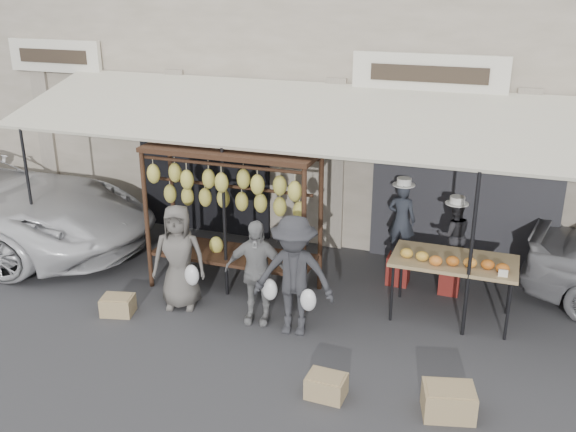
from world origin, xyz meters
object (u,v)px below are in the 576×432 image
produce_table (454,262)px  customer_right (294,276)px  vendor_right (454,235)px  crate_near_a (326,386)px  customer_mid (256,272)px  crate_far (118,305)px  crate_near_b (448,401)px  vendor_left (401,220)px  banana_rack (231,193)px  customer_left (179,257)px

produce_table → customer_right: (-1.95, -1.08, -0.03)m
vendor_right → crate_near_a: 3.40m
customer_mid → crate_far: bearing=-174.2°
produce_table → crate_near_b: (0.23, -2.17, -0.71)m
vendor_left → customer_right: size_ratio=0.71×
crate_near_b → produce_table: bearing=96.1°
produce_table → crate_far: produce_table is taller
banana_rack → produce_table: banana_rack is taller
crate_near_a → produce_table: bearing=64.0°
produce_table → banana_rack: bearing=-176.9°
produce_table → crate_far: (-4.49, -1.45, -0.74)m
vendor_right → customer_mid: bearing=17.6°
customer_left → customer_right: 1.81m
vendor_right → crate_near_a: size_ratio=2.40×
customer_right → crate_far: customer_right is taller
customer_right → crate_near_b: 2.53m
banana_rack → crate_near_a: bearing=-45.1°
customer_right → crate_near_a: bearing=-62.7°
vendor_left → customer_right: bearing=66.3°
produce_table → crate_near_a: produce_table is taller
banana_rack → vendor_left: banana_rack is taller
vendor_left → customer_mid: size_ratio=0.79×
customer_mid → crate_far: 2.11m
customer_left → crate_near_b: size_ratio=2.80×
vendor_right → customer_left: (-3.66, -1.75, -0.17)m
banana_rack → vendor_left: size_ratio=2.19×
crate_near_b → vendor_left: bearing=110.3°
vendor_right → crate_far: vendor_right is taller
vendor_left → customer_left: vendor_left is taller
customer_left → customer_right: customer_right is taller
customer_mid → customer_right: customer_right is taller
customer_left → vendor_left: bearing=15.4°
produce_table → crate_far: 4.78m
crate_near_b → crate_far: crate_near_b is taller
crate_far → customer_mid: bearing=14.1°
customer_left → crate_near_a: bearing=-44.7°
vendor_left → crate_near_a: (-0.23, -3.19, -0.93)m
crate_far → customer_right: bearing=8.4°
produce_table → customer_mid: 2.72m
customer_right → vendor_right: bearing=39.1°
crate_near_b → banana_rack: bearing=150.2°
produce_table → vendor_right: (-0.09, 0.82, 0.08)m
vendor_left → vendor_right: (0.80, -0.06, -0.11)m
customer_right → vendor_left: bearing=55.1°
vendor_right → crate_near_a: (-1.03, -3.13, -0.82)m
customer_mid → crate_near_a: 2.05m
crate_near_b → customer_right: bearing=153.5°
vendor_left → crate_far: 4.39m
customer_left → customer_mid: bearing=-18.8°
customer_right → customer_mid: bearing=162.3°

